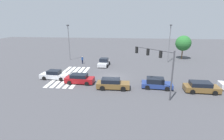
# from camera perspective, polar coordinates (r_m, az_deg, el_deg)

# --- Properties ---
(ground_plane) EXTENTS (120.07, 120.07, 0.00)m
(ground_plane) POSITION_cam_1_polar(r_m,az_deg,el_deg) (29.40, 0.00, -2.36)
(ground_plane) COLOR #47474C
(crosswalk_markings) EXTENTS (11.28, 4.40, 0.01)m
(crosswalk_markings) POSITION_cam_1_polar(r_m,az_deg,el_deg) (30.95, -13.42, -1.84)
(crosswalk_markings) COLOR silver
(crosswalk_markings) RESTS_ON ground_plane
(traffic_signal_mast) EXTENTS (4.38, 4.38, 6.08)m
(traffic_signal_mast) POSITION_cam_1_polar(r_m,az_deg,el_deg) (22.18, 14.75, 2.93)
(traffic_signal_mast) COLOR #47474C
(traffic_signal_mast) RESTS_ON ground_plane
(car_0) EXTENTS (2.35, 4.39, 1.47)m
(car_0) POSITION_cam_1_polar(r_m,az_deg,el_deg) (25.56, 14.26, -4.20)
(car_0) COLOR navy
(car_0) RESTS_ON ground_plane
(car_1) EXTENTS (2.14, 4.72, 1.44)m
(car_1) POSITION_cam_1_polar(r_m,az_deg,el_deg) (29.92, -18.22, -1.57)
(car_1) COLOR silver
(car_1) RESTS_ON ground_plane
(car_3) EXTENTS (2.11, 4.40, 1.44)m
(car_3) POSITION_cam_1_polar(r_m,az_deg,el_deg) (26.98, -10.55, -2.85)
(car_3) COLOR maroon
(car_3) RESTS_ON ground_plane
(car_4) EXTENTS (2.23, 4.49, 1.41)m
(car_4) POSITION_cam_1_polar(r_m,az_deg,el_deg) (26.33, 27.09, -4.97)
(car_4) COLOR brown
(car_4) RESTS_ON ground_plane
(car_5) EXTENTS (4.21, 2.26, 1.55)m
(car_5) POSITION_cam_1_polar(r_m,az_deg,el_deg) (36.30, -2.70, 2.44)
(car_5) COLOR silver
(car_5) RESTS_ON ground_plane
(car_6) EXTENTS (2.11, 4.61, 1.45)m
(car_6) POSITION_cam_1_polar(r_m,az_deg,el_deg) (24.55, 0.17, -4.51)
(car_6) COLOR brown
(car_6) RESTS_ON ground_plane
(pedestrian) EXTENTS (0.40, 0.42, 1.63)m
(pedestrian) POSITION_cam_1_polar(r_m,az_deg,el_deg) (38.49, -9.65, 3.38)
(pedestrian) COLOR #232842
(pedestrian) RESTS_ON ground_plane
(street_light_pole_a) EXTENTS (0.80, 0.36, 8.10)m
(street_light_pole_a) POSITION_cam_1_polar(r_m,az_deg,el_deg) (42.05, -13.95, 9.70)
(street_light_pole_a) COLOR slate
(street_light_pole_a) RESTS_ON ground_plane
(street_light_pole_b) EXTENTS (0.80, 0.36, 8.22)m
(street_light_pole_b) POSITION_cam_1_polar(r_m,az_deg,el_deg) (40.53, 18.28, 9.20)
(street_light_pole_b) COLOR slate
(street_light_pole_b) RESTS_ON ground_plane
(tree_corner_a) EXTENTS (3.62, 3.62, 5.63)m
(tree_corner_a) POSITION_cam_1_polar(r_m,az_deg,el_deg) (45.23, 22.24, 8.09)
(tree_corner_a) COLOR brown
(tree_corner_a) RESTS_ON ground_plane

